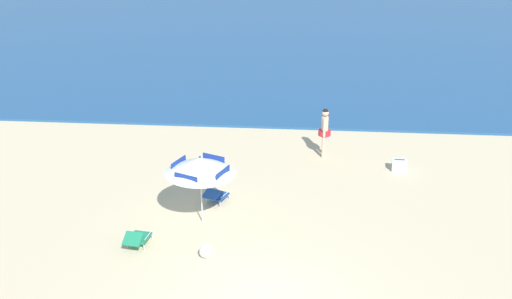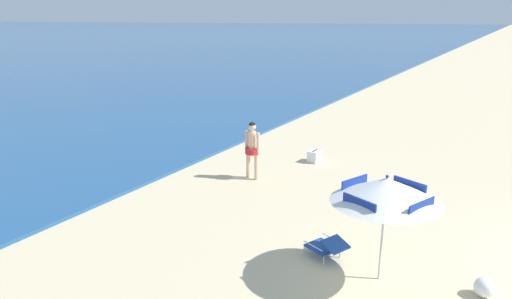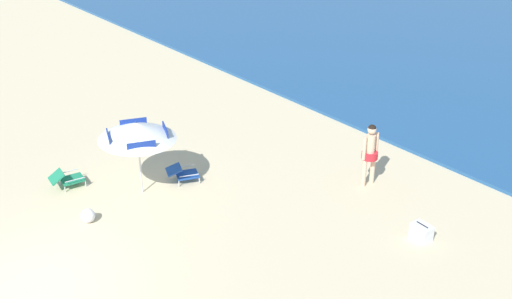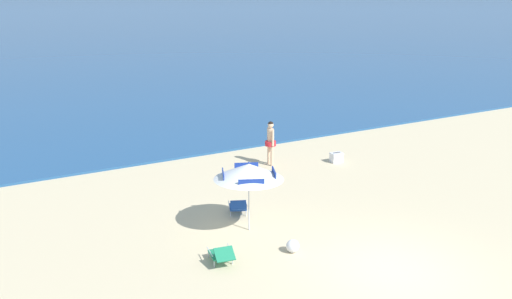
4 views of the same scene
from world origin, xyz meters
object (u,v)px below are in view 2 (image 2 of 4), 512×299
(person_standing_near_shore, at_px, (252,146))
(beach_ball, at_px, (484,287))
(beach_umbrella_striped_main, at_px, (386,190))
(lounge_chair_beside_umbrella, at_px, (327,246))
(cooler_box, at_px, (315,156))

(person_standing_near_shore, xyz_separation_m, beach_ball, (-3.25, -6.76, -0.87))
(beach_umbrella_striped_main, xyz_separation_m, person_standing_near_shore, (3.64, 4.97, -0.79))
(beach_umbrella_striped_main, height_order, beach_ball, beach_umbrella_striped_main)
(beach_ball, bearing_deg, lounge_chair_beside_umbrella, 93.09)
(cooler_box, height_order, beach_ball, cooler_box)
(beach_umbrella_striped_main, bearing_deg, person_standing_near_shore, 53.82)
(beach_ball, bearing_deg, person_standing_near_shore, 64.35)
(beach_umbrella_striped_main, bearing_deg, cooler_box, 32.54)
(beach_umbrella_striped_main, xyz_separation_m, cooler_box, (6.20, 3.96, -1.63))
(lounge_chair_beside_umbrella, height_order, cooler_box, lounge_chair_beside_umbrella)
(cooler_box, relative_size, beach_ball, 1.43)
(cooler_box, distance_m, beach_ball, 8.18)
(beach_umbrella_striped_main, distance_m, beach_ball, 2.47)
(beach_umbrella_striped_main, relative_size, cooler_box, 5.55)
(person_standing_near_shore, distance_m, cooler_box, 2.89)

